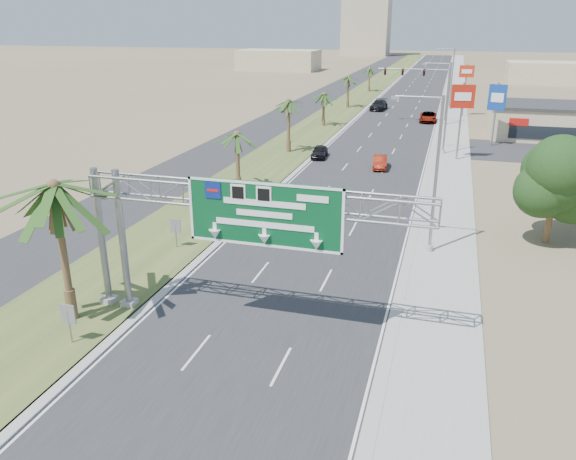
% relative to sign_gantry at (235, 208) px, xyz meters
% --- Properties ---
extents(road, '(12.00, 300.00, 0.02)m').
position_rel_sign_gantry_xyz_m(road, '(1.06, 100.07, -6.05)').
color(road, '#28282B').
rests_on(road, ground).
extents(sidewalk_right, '(4.00, 300.00, 0.10)m').
position_rel_sign_gantry_xyz_m(sidewalk_right, '(9.56, 100.07, -6.01)').
color(sidewalk_right, '#9E9B93').
rests_on(sidewalk_right, ground).
extents(median_grass, '(7.00, 300.00, 0.12)m').
position_rel_sign_gantry_xyz_m(median_grass, '(-8.94, 100.07, -6.00)').
color(median_grass, '#3E5525').
rests_on(median_grass, ground).
extents(opposing_road, '(8.00, 300.00, 0.02)m').
position_rel_sign_gantry_xyz_m(opposing_road, '(-15.94, 100.07, -6.05)').
color(opposing_road, '#28282B').
rests_on(opposing_road, ground).
extents(sign_gantry, '(16.75, 1.24, 7.50)m').
position_rel_sign_gantry_xyz_m(sign_gantry, '(0.00, 0.00, 0.00)').
color(sign_gantry, gray).
rests_on(sign_gantry, ground).
extents(palm_near, '(5.70, 5.70, 8.35)m').
position_rel_sign_gantry_xyz_m(palm_near, '(-8.14, -1.93, 0.87)').
color(palm_near, brown).
rests_on(palm_near, ground).
extents(palm_row_b, '(3.99, 3.99, 5.95)m').
position_rel_sign_gantry_xyz_m(palm_row_b, '(-8.44, 22.07, -1.16)').
color(palm_row_b, brown).
rests_on(palm_row_b, ground).
extents(palm_row_c, '(3.99, 3.99, 6.75)m').
position_rel_sign_gantry_xyz_m(palm_row_c, '(-8.44, 38.07, -0.39)').
color(palm_row_c, brown).
rests_on(palm_row_c, ground).
extents(palm_row_d, '(3.99, 3.99, 5.45)m').
position_rel_sign_gantry_xyz_m(palm_row_d, '(-8.44, 56.07, -1.64)').
color(palm_row_d, brown).
rests_on(palm_row_d, ground).
extents(palm_row_e, '(3.99, 3.99, 6.15)m').
position_rel_sign_gantry_xyz_m(palm_row_e, '(-8.44, 75.07, -0.97)').
color(palm_row_e, brown).
rests_on(palm_row_e, ground).
extents(palm_row_f, '(3.99, 3.99, 5.75)m').
position_rel_sign_gantry_xyz_m(palm_row_f, '(-8.44, 100.07, -1.35)').
color(palm_row_f, brown).
rests_on(palm_row_f, ground).
extents(streetlight_near, '(3.27, 0.44, 10.00)m').
position_rel_sign_gantry_xyz_m(streetlight_near, '(8.36, 12.07, -1.36)').
color(streetlight_near, gray).
rests_on(streetlight_near, ground).
extents(streetlight_mid, '(3.27, 0.44, 10.00)m').
position_rel_sign_gantry_xyz_m(streetlight_mid, '(8.36, 42.07, -1.36)').
color(streetlight_mid, gray).
rests_on(streetlight_mid, ground).
extents(streetlight_far, '(3.27, 0.44, 10.00)m').
position_rel_sign_gantry_xyz_m(streetlight_far, '(8.36, 78.07, -1.36)').
color(streetlight_far, gray).
rests_on(streetlight_far, ground).
extents(signal_mast, '(10.28, 0.71, 8.00)m').
position_rel_sign_gantry_xyz_m(signal_mast, '(6.23, 62.05, -1.21)').
color(signal_mast, gray).
rests_on(signal_mast, ground).
extents(store_building, '(18.00, 10.00, 4.00)m').
position_rel_sign_gantry_xyz_m(store_building, '(23.06, 56.07, -4.06)').
color(store_building, tan).
rests_on(store_building, ground).
extents(oak_near, '(4.50, 4.50, 6.80)m').
position_rel_sign_gantry_xyz_m(oak_near, '(16.06, 16.07, -1.53)').
color(oak_near, brown).
rests_on(oak_near, ground).
extents(median_signback_a, '(0.75, 0.08, 2.08)m').
position_rel_sign_gantry_xyz_m(median_signback_a, '(-6.74, -3.93, -4.61)').
color(median_signback_a, gray).
rests_on(median_signback_a, ground).
extents(median_signback_b, '(0.75, 0.08, 2.08)m').
position_rel_sign_gantry_xyz_m(median_signback_b, '(-7.44, 8.07, -4.61)').
color(median_signback_b, gray).
rests_on(median_signback_b, ground).
extents(tower_distant, '(20.00, 16.00, 35.00)m').
position_rel_sign_gantry_xyz_m(tower_distant, '(-30.94, 240.07, 11.44)').
color(tower_distant, tan).
rests_on(tower_distant, ground).
extents(building_distant_left, '(24.00, 14.00, 6.00)m').
position_rel_sign_gantry_xyz_m(building_distant_left, '(-43.94, 150.07, -3.06)').
color(building_distant_left, tan).
rests_on(building_distant_left, ground).
extents(building_distant_right, '(20.00, 12.00, 5.00)m').
position_rel_sign_gantry_xyz_m(building_distant_right, '(31.06, 130.07, -3.56)').
color(building_distant_right, tan).
rests_on(building_distant_right, ground).
extents(car_left_lane, '(1.91, 4.02, 1.33)m').
position_rel_sign_gantry_xyz_m(car_left_lane, '(-4.44, 36.46, -5.39)').
color(car_left_lane, black).
rests_on(car_left_lane, ground).
extents(car_mid_lane, '(1.82, 4.07, 1.30)m').
position_rel_sign_gantry_xyz_m(car_mid_lane, '(2.56, 33.55, -5.41)').
color(car_mid_lane, maroon).
rests_on(car_mid_lane, ground).
extents(car_right_lane, '(2.54, 5.28, 1.45)m').
position_rel_sign_gantry_xyz_m(car_right_lane, '(5.78, 63.99, -5.33)').
color(car_right_lane, gray).
rests_on(car_right_lane, ground).
extents(car_far, '(2.66, 5.83, 1.65)m').
position_rel_sign_gantry_xyz_m(car_far, '(-2.92, 74.18, -5.23)').
color(car_far, black).
rests_on(car_far, ground).
extents(pole_sign_red_near, '(2.42, 0.66, 8.17)m').
position_rel_sign_gantry_xyz_m(pole_sign_red_near, '(10.06, 39.48, 0.29)').
color(pole_sign_red_near, gray).
rests_on(pole_sign_red_near, ground).
extents(pole_sign_blue, '(2.02, 0.75, 7.43)m').
position_rel_sign_gantry_xyz_m(pole_sign_blue, '(14.06, 48.41, -0.60)').
color(pole_sign_blue, gray).
rests_on(pole_sign_blue, ground).
extents(pole_sign_red_far, '(2.22, 0.58, 8.00)m').
position_rel_sign_gantry_xyz_m(pole_sign_red_far, '(10.72, 70.94, 0.24)').
color(pole_sign_red_far, gray).
rests_on(pole_sign_red_far, ground).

